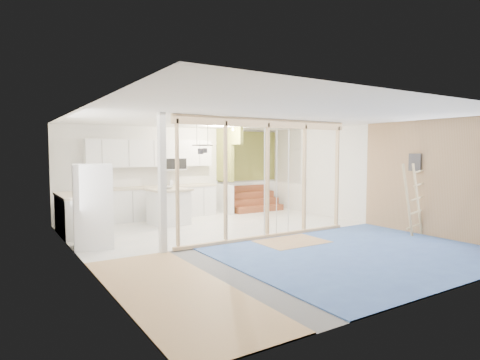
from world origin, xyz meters
TOP-DOWN VIEW (x-y plane):
  - room at (0.00, 0.00)m, footprint 7.01×8.01m
  - floor_overlays at (0.07, 0.06)m, footprint 7.00×8.00m
  - stud_frame at (-0.24, -0.00)m, footprint 4.66×0.14m
  - base_cabinets at (-1.61, 3.36)m, footprint 4.45×2.24m
  - upper_cabinets at (-0.84, 3.82)m, footprint 3.60×0.41m
  - green_partition at (2.04, 3.66)m, footprint 2.25×1.51m
  - pot_rack at (-0.31, 1.89)m, footprint 0.52×0.52m
  - sheathing_panel at (3.48, -2.00)m, footprint 0.02×4.00m
  - electrical_panel at (3.43, -1.40)m, footprint 0.04×0.30m
  - ceiling_light at (1.40, 3.00)m, footprint 0.32×0.32m
  - fridge at (-3.09, 1.10)m, footprint 0.84×0.81m
  - island at (-0.88, 2.70)m, footprint 1.03×1.03m
  - bowl at (-0.93, 2.62)m, footprint 0.33×0.33m
  - soap_bottle_a at (-2.50, 3.59)m, footprint 0.14×0.14m
  - soap_bottle_b at (-0.39, 3.72)m, footprint 0.10×0.10m
  - ladder at (3.19, -1.57)m, footprint 0.87×0.09m

SIDE VIEW (x-z plane):
  - floor_overlays at x=0.07m, z-range 0.00..0.02m
  - base_cabinets at x=-1.61m, z-range 0.00..0.93m
  - island at x=-0.88m, z-range 0.00..0.94m
  - fridge at x=-3.09m, z-range 0.00..1.65m
  - ladder at x=3.19m, z-range 0.02..1.64m
  - green_partition at x=2.04m, z-range -0.36..2.24m
  - bowl at x=-0.93m, z-range 0.94..1.01m
  - soap_bottle_b at x=-0.39m, z-range 0.93..1.14m
  - soap_bottle_a at x=-2.50m, z-range 0.93..1.23m
  - sheathing_panel at x=3.48m, z-range 0.00..2.60m
  - room at x=0.00m, z-range 0.00..2.61m
  - stud_frame at x=-0.24m, z-range 0.29..2.89m
  - electrical_panel at x=3.43m, z-range 1.45..1.85m
  - upper_cabinets at x=-0.84m, z-range 1.39..2.25m
  - pot_rack at x=-0.31m, z-range 1.64..2.36m
  - ceiling_light at x=1.40m, z-range 2.50..2.58m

